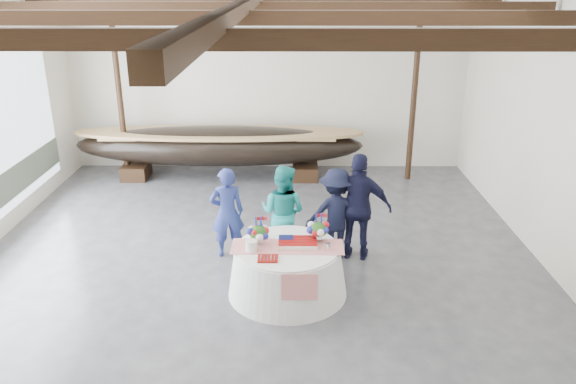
{
  "coord_description": "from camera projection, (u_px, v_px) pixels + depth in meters",
  "views": [
    {
      "loc": [
        0.6,
        -8.19,
        4.73
      ],
      "look_at": [
        0.54,
        1.01,
        1.18
      ],
      "focal_mm": 35.0,
      "sensor_mm": 36.0,
      "label": 1
    }
  ],
  "objects": [
    {
      "name": "floor",
      "position": [
        255.0,
        280.0,
        9.35
      ],
      "size": [
        10.0,
        12.0,
        0.01
      ],
      "primitive_type": "cube",
      "color": "#3D3D42",
      "rests_on": "ground"
    },
    {
      "name": "longboat_display",
      "position": [
        219.0,
        145.0,
        13.76
      ],
      "size": [
        7.05,
        1.41,
        1.32
      ],
      "color": "black",
      "rests_on": "ground"
    },
    {
      "name": "wall_back",
      "position": [
        268.0,
        81.0,
        14.13
      ],
      "size": [
        10.0,
        0.02,
        4.5
      ],
      "primitive_type": "cube",
      "color": "silver",
      "rests_on": "ground"
    },
    {
      "name": "guest_man_left",
      "position": [
        336.0,
        214.0,
        9.85
      ],
      "size": [
        1.1,
        0.66,
        1.66
      ],
      "primitive_type": "imported",
      "rotation": [
        0.0,
        0.0,
        3.19
      ],
      "color": "black",
      "rests_on": "ground"
    },
    {
      "name": "guest_woman_teal",
      "position": [
        283.0,
        212.0,
        9.82
      ],
      "size": [
        1.03,
        0.93,
        1.73
      ],
      "primitive_type": "imported",
      "rotation": [
        0.0,
        0.0,
        2.74
      ],
      "color": "teal",
      "rests_on": "ground"
    },
    {
      "name": "guest_woman_blue",
      "position": [
        227.0,
        212.0,
        9.9
      ],
      "size": [
        0.68,
        0.53,
        1.66
      ],
      "primitive_type": "imported",
      "rotation": [
        0.0,
        0.0,
        3.39
      ],
      "color": "navy",
      "rests_on": "ground"
    },
    {
      "name": "banquet_table",
      "position": [
        287.0,
        270.0,
        8.84
      ],
      "size": [
        1.88,
        1.88,
        0.81
      ],
      "color": "silver",
      "rests_on": "ground"
    },
    {
      "name": "pavilion_structure",
      "position": [
        253.0,
        26.0,
        8.7
      ],
      "size": [
        9.8,
        11.76,
        4.5
      ],
      "color": "black",
      "rests_on": "ground"
    },
    {
      "name": "tabletop_items",
      "position": [
        286.0,
        235.0,
        8.74
      ],
      "size": [
        1.75,
        0.95,
        0.4
      ],
      "color": "red",
      "rests_on": "banquet_table"
    },
    {
      "name": "guest_man_right",
      "position": [
        359.0,
        207.0,
        9.75
      ],
      "size": [
        1.21,
        0.7,
        1.94
      ],
      "primitive_type": "imported",
      "rotation": [
        0.0,
        0.0,
        2.94
      ],
      "color": "black",
      "rests_on": "ground"
    }
  ]
}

